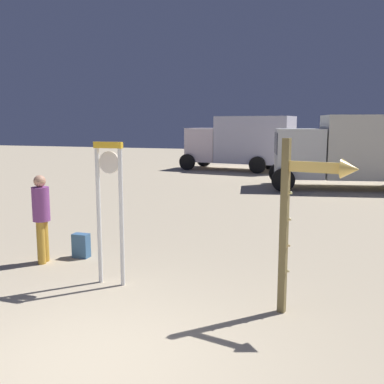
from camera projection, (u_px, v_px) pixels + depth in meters
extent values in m
plane|color=tan|center=(88.00, 362.00, 4.95)|extent=(80.00, 80.00, 0.00)
cylinder|color=white|center=(99.00, 217.00, 7.29)|extent=(0.07, 0.07, 2.24)
cylinder|color=white|center=(121.00, 218.00, 7.16)|extent=(0.07, 0.07, 2.24)
cube|color=yellow|center=(108.00, 145.00, 7.05)|extent=(0.50, 0.09, 0.10)
cylinder|color=white|center=(109.00, 162.00, 7.12)|extent=(0.36, 0.04, 0.36)
cube|color=black|center=(110.00, 162.00, 7.14)|extent=(0.08, 0.01, 0.04)
cube|color=black|center=(110.00, 162.00, 7.14)|extent=(0.13, 0.01, 0.08)
cube|color=olive|center=(284.00, 227.00, 6.10)|extent=(0.12, 0.12, 2.44)
cube|color=#FFD061|center=(315.00, 167.00, 5.78)|extent=(0.68, 0.21, 0.14)
cone|color=#FFD061|center=(350.00, 169.00, 5.55)|extent=(0.27, 0.29, 0.25)
sphere|color=beige|center=(288.00, 271.00, 6.16)|extent=(0.04, 0.04, 0.04)
sphere|color=#FFDE94|center=(289.00, 246.00, 6.10)|extent=(0.04, 0.04, 0.04)
sphere|color=#F3DD94|center=(290.00, 219.00, 6.04)|extent=(0.04, 0.04, 0.04)
sphere|color=#EFEE93|center=(291.00, 193.00, 5.99)|extent=(0.04, 0.04, 0.04)
sphere|color=#F5F08A|center=(292.00, 166.00, 5.93)|extent=(0.04, 0.04, 0.04)
cylinder|color=gold|center=(45.00, 241.00, 8.54)|extent=(0.15, 0.15, 0.81)
cylinder|color=gold|center=(41.00, 243.00, 8.38)|extent=(0.15, 0.15, 0.81)
cylinder|color=#864288|center=(41.00, 204.00, 8.35)|extent=(0.32, 0.32, 0.64)
sphere|color=tan|center=(40.00, 181.00, 8.28)|extent=(0.22, 0.22, 0.22)
cube|color=#3E6793|center=(81.00, 246.00, 8.81)|extent=(0.32, 0.19, 0.48)
cube|color=teal|center=(85.00, 248.00, 8.93)|extent=(0.22, 0.04, 0.21)
cube|color=silver|center=(299.00, 153.00, 18.26)|extent=(2.24, 2.56, 1.97)
cube|color=black|center=(276.00, 143.00, 18.32)|extent=(0.40, 1.87, 0.87)
cylinder|color=black|center=(279.00, 173.00, 19.68)|extent=(0.93, 0.42, 0.90)
cylinder|color=black|center=(283.00, 180.00, 17.32)|extent=(0.93, 0.42, 0.90)
cube|color=silver|center=(255.00, 140.00, 24.67)|extent=(4.30, 2.78, 2.56)
cube|color=silver|center=(206.00, 145.00, 25.98)|extent=(2.03, 2.38, 1.91)
cube|color=black|center=(192.00, 138.00, 26.31)|extent=(0.26, 1.83, 0.84)
cylinder|color=black|center=(204.00, 159.00, 27.45)|extent=(0.92, 0.36, 0.90)
cylinder|color=black|center=(187.00, 162.00, 25.37)|extent=(0.92, 0.36, 0.90)
cylinder|color=black|center=(270.00, 162.00, 25.68)|extent=(0.92, 0.36, 0.90)
cylinder|color=black|center=(257.00, 165.00, 23.60)|extent=(0.92, 0.36, 0.90)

